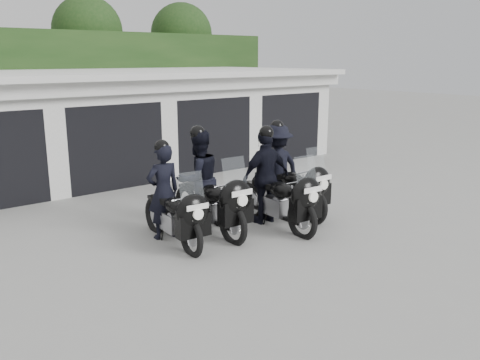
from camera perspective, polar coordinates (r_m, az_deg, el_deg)
ground at (r=9.26m, az=1.64°, el=-7.61°), size 80.00×80.00×0.00m
garage_block at (r=15.77m, az=-17.80°, el=5.93°), size 16.40×6.80×2.96m
background_vegetation at (r=20.38m, az=-22.19°, el=10.98°), size 20.00×3.90×5.80m
police_bike_a at (r=9.37m, az=-7.75°, el=-2.48°), size 0.78×2.24×1.95m
police_bike_b at (r=9.97m, az=-4.02°, el=-0.67°), size 0.98×2.45×2.13m
police_bike_c at (r=10.28m, az=3.60°, el=-0.32°), size 1.17×2.40×2.09m
police_bike_d at (r=11.16m, az=4.74°, el=0.83°), size 1.26×2.41×2.09m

